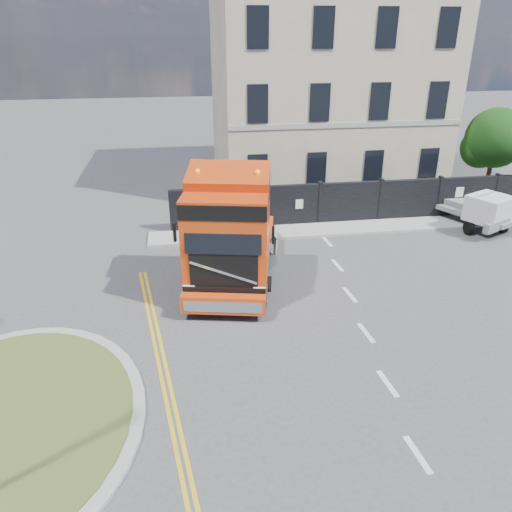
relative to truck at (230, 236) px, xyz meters
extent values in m
plane|color=#424244|center=(0.81, -3.38, -1.94)|extent=(120.00, 120.00, 0.00)
cube|color=black|center=(6.81, 5.62, -0.94)|extent=(18.00, 0.25, 2.00)
cube|color=beige|center=(6.81, 13.12, 3.56)|extent=(12.00, 10.00, 11.00)
cylinder|color=#382619|center=(15.31, 8.62, -0.74)|extent=(0.24, 0.24, 2.40)
sphere|color=#16340F|center=(15.31, 8.62, 1.26)|extent=(3.20, 3.20, 3.20)
sphere|color=#16340F|center=(14.81, 9.02, 0.66)|extent=(2.20, 2.20, 2.20)
cube|color=#959690|center=(6.81, 4.72, -1.88)|extent=(20.00, 1.60, 0.12)
cube|color=black|center=(0.25, 1.18, -1.13)|extent=(4.02, 7.22, 0.49)
cube|color=red|center=(-0.14, -0.67, 0.39)|extent=(3.24, 3.32, 3.03)
cube|color=red|center=(0.10, 0.44, 1.63)|extent=(2.85, 1.52, 1.51)
cube|color=black|center=(-0.43, -2.02, 0.82)|extent=(2.34, 0.56, 1.14)
cube|color=red|center=(-0.51, -2.36, -1.34)|extent=(2.72, 0.94, 0.60)
cylinder|color=black|center=(-1.47, -1.27, -1.38)|extent=(0.57, 1.17, 1.13)
cylinder|color=gray|center=(-1.47, -1.27, -1.38)|extent=(0.51, 0.69, 0.62)
cylinder|color=black|center=(0.82, -1.76, -1.38)|extent=(0.57, 1.17, 1.13)
cylinder|color=gray|center=(0.82, -1.76, -1.38)|extent=(0.51, 0.69, 0.62)
cylinder|color=black|center=(-0.66, 2.49, -1.38)|extent=(0.57, 1.17, 1.13)
cylinder|color=gray|center=(-0.66, 2.49, -1.38)|extent=(0.51, 0.69, 0.62)
cylinder|color=black|center=(1.62, 2.00, -1.38)|extent=(0.57, 1.17, 1.13)
cylinder|color=gray|center=(1.62, 2.00, -1.38)|extent=(0.51, 0.69, 0.62)
cylinder|color=black|center=(-0.39, 3.76, -1.38)|extent=(0.57, 1.17, 1.13)
cylinder|color=gray|center=(-0.39, 3.76, -1.38)|extent=(0.51, 0.69, 0.62)
cylinder|color=black|center=(1.90, 3.27, -1.38)|extent=(0.57, 1.17, 1.13)
cylinder|color=gray|center=(1.90, 3.27, -1.38)|extent=(0.51, 0.69, 0.62)
cube|color=slate|center=(12.05, 4.62, -1.32)|extent=(3.36, 4.54, 0.22)
cube|color=silver|center=(12.05, 3.30, -0.75)|extent=(2.20, 2.16, 1.15)
cylinder|color=black|center=(11.21, 3.30, -1.63)|extent=(0.22, 0.62, 0.62)
cylinder|color=black|center=(12.88, 3.30, -1.63)|extent=(0.22, 0.62, 0.62)
cylinder|color=black|center=(11.21, 5.94, -1.63)|extent=(0.22, 0.62, 0.62)
cylinder|color=black|center=(12.88, 5.94, -1.63)|extent=(0.22, 0.62, 0.62)
camera|label=1|loc=(-1.59, -16.10, 6.59)|focal=35.00mm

